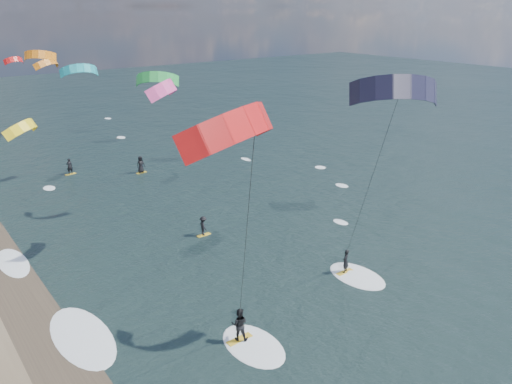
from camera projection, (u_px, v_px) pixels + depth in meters
kitesurfer_near_a at (389, 139)px, 23.92m from camera, size 7.70×9.22×14.33m
kitesurfer_near_b at (252, 210)px, 18.42m from camera, size 7.31×8.90×14.32m
far_kitesurfers at (146, 185)px, 46.63m from camera, size 7.22×21.95×1.83m
bg_kite_field at (33, 58)px, 55.93m from camera, size 13.51×71.88×9.48m
shoreline_surf at (76, 342)px, 26.21m from camera, size 2.40×79.40×0.11m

